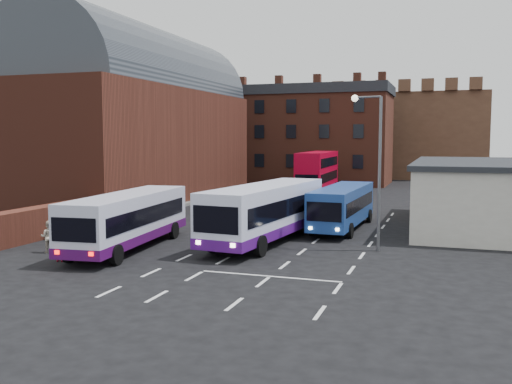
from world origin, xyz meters
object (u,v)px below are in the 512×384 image
(bus_blue, at_px, (343,204))
(pedestrian_beige, at_px, (49,237))
(pedestrian_red, at_px, (59,246))
(street_lamp, at_px, (374,157))
(bus_red_double, at_px, (318,172))
(bus_white_inbound, at_px, (266,209))
(bus_white_outbound, at_px, (128,216))

(bus_blue, height_order, pedestrian_beige, bus_blue)
(bus_blue, bearing_deg, pedestrian_red, 53.83)
(street_lamp, height_order, pedestrian_beige, street_lamp)
(bus_red_double, distance_m, pedestrian_beige, 34.05)
(bus_blue, relative_size, street_lamp, 1.25)
(pedestrian_red, bearing_deg, bus_blue, -125.75)
(bus_white_inbound, distance_m, pedestrian_beige, 11.33)
(bus_white_inbound, distance_m, pedestrian_red, 10.93)
(bus_white_outbound, height_order, bus_white_inbound, bus_white_inbound)
(street_lamp, bearing_deg, bus_white_inbound, 175.50)
(pedestrian_beige, bearing_deg, bus_red_double, -124.88)
(bus_red_double, bearing_deg, pedestrian_beige, 77.75)
(bus_white_inbound, distance_m, bus_red_double, 27.40)
(bus_white_inbound, distance_m, street_lamp, 6.56)
(bus_white_inbound, xyz_separation_m, bus_red_double, (-3.14, 27.22, 0.43))
(bus_red_double, relative_size, street_lamp, 1.37)
(bus_blue, relative_size, pedestrian_beige, 6.12)
(bus_white_outbound, distance_m, pedestrian_beige, 4.00)
(bus_white_outbound, height_order, bus_red_double, bus_red_double)
(bus_white_inbound, bearing_deg, bus_white_outbound, 38.98)
(bus_white_outbound, relative_size, pedestrian_red, 7.10)
(bus_white_outbound, distance_m, pedestrian_red, 4.14)
(bus_white_inbound, xyz_separation_m, pedestrian_beige, (-9.42, -6.22, -1.06))
(pedestrian_beige, bearing_deg, bus_white_outbound, -170.35)
(bus_red_double, bearing_deg, pedestrian_red, 81.23)
(pedestrian_red, bearing_deg, bus_red_double, -94.81)
(street_lamp, relative_size, pedestrian_beige, 4.90)
(bus_white_outbound, distance_m, street_lamp, 12.94)
(bus_red_double, height_order, pedestrian_red, bus_red_double)
(bus_white_outbound, relative_size, bus_red_double, 0.98)
(street_lamp, bearing_deg, pedestrian_beige, -159.37)
(bus_blue, xyz_separation_m, pedestrian_red, (-10.73, -13.69, -0.82))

